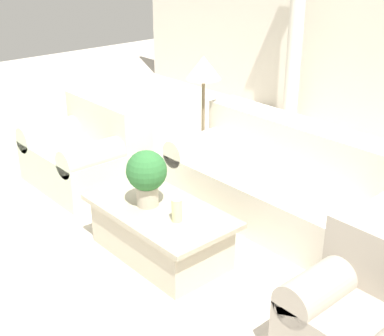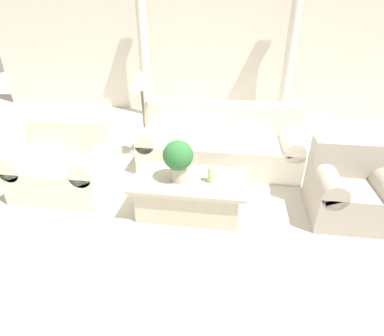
{
  "view_description": "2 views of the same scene",
  "coord_description": "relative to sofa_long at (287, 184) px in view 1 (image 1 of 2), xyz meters",
  "views": [
    {
      "loc": [
        3.18,
        -2.85,
        2.5
      ],
      "look_at": [
        0.09,
        -0.13,
        0.69
      ],
      "focal_mm": 50.0,
      "sensor_mm": 36.0,
      "label": 1
    },
    {
      "loc": [
        0.54,
        -3.39,
        2.18
      ],
      "look_at": [
        0.1,
        -0.26,
        0.46
      ],
      "focal_mm": 28.0,
      "sensor_mm": 36.0,
      "label": 2
    }
  ],
  "objects": [
    {
      "name": "loveseat",
      "position": [
        -1.93,
        -0.95,
        0.01
      ],
      "size": [
        1.16,
        0.98,
        0.89
      ],
      "color": "beige",
      "rests_on": "ground_plane"
    },
    {
      "name": "column_left",
      "position": [
        -1.74,
        2.21,
        0.97
      ],
      "size": [
        0.29,
        0.29,
        2.59
      ],
      "color": "silver",
      "rests_on": "ground_plane"
    },
    {
      "name": "potted_plant",
      "position": [
        -0.39,
        -1.33,
        0.37
      ],
      "size": [
        0.33,
        0.33,
        0.48
      ],
      "color": "#B2A893",
      "rests_on": "coffee_table"
    },
    {
      "name": "armchair",
      "position": [
        1.57,
        -1.09,
        0.0
      ],
      "size": [
        0.9,
        0.78,
        0.85
      ],
      "color": "#ADA393",
      "rests_on": "ground_plane"
    },
    {
      "name": "sofa_long",
      "position": [
        0.0,
        0.0,
        0.0
      ],
      "size": [
        2.31,
        0.98,
        0.89
      ],
      "color": "beige",
      "rests_on": "ground_plane"
    },
    {
      "name": "floor_lamp",
      "position": [
        -1.15,
        -0.01,
        0.83
      ],
      "size": [
        0.36,
        0.36,
        1.37
      ],
      "color": "brown",
      "rests_on": "ground_plane"
    },
    {
      "name": "coffee_table",
      "position": [
        -0.27,
        -1.3,
        -0.13
      ],
      "size": [
        1.3,
        0.71,
        0.44
      ],
      "color": "beige",
      "rests_on": "ground_plane"
    },
    {
      "name": "pillar_candle",
      "position": [
        -0.02,
        -1.32,
        0.18
      ],
      "size": [
        0.08,
        0.08,
        0.19
      ],
      "color": "beige",
      "rests_on": "coffee_table"
    },
    {
      "name": "ground_plane",
      "position": [
        -0.37,
        -0.81,
        -0.35
      ],
      "size": [
        16.0,
        16.0,
        0.0
      ],
      "primitive_type": "plane",
      "color": "beige"
    }
  ]
}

